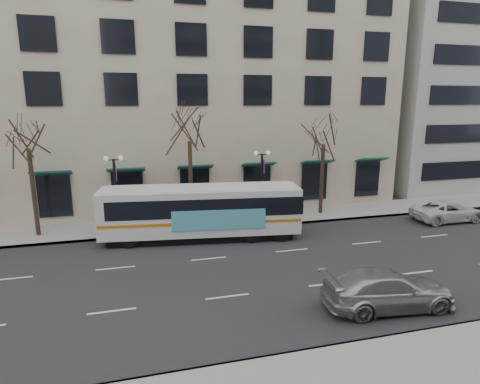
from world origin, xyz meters
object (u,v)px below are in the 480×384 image
object	(u,v)px
tree_far_mid	(189,127)
white_pickup	(447,211)
tree_far_right	(324,131)
lamp_post_right	(262,182)
lamp_post_left	(116,190)
city_bus	(202,211)
tree_far_left	(27,133)
silver_car	(388,289)

from	to	relation	value
tree_far_mid	white_pickup	bearing A→B (deg)	-11.75
tree_far_right	lamp_post_right	distance (m)	6.11
lamp_post_left	city_bus	world-z (taller)	lamp_post_left
tree_far_left	city_bus	size ratio (longest dim) A/B	0.65
lamp_post_left	lamp_post_right	world-z (taller)	same
tree_far_mid	white_pickup	size ratio (longest dim) A/B	1.62
lamp_post_right	city_bus	distance (m)	5.42
tree_far_right	city_bus	bearing A→B (deg)	-162.75
lamp_post_left	city_bus	size ratio (longest dim) A/B	0.41
tree_far_left	silver_car	distance (m)	22.21
lamp_post_left	tree_far_mid	bearing A→B (deg)	6.85
city_bus	tree_far_right	bearing A→B (deg)	24.85
tree_far_mid	silver_car	world-z (taller)	tree_far_mid
tree_far_left	tree_far_right	bearing A→B (deg)	0.00
city_bus	silver_car	world-z (taller)	city_bus
tree_far_mid	city_bus	bearing A→B (deg)	-84.59
lamp_post_right	city_bus	size ratio (longest dim) A/B	0.41
tree_far_left	lamp_post_left	bearing A→B (deg)	-6.83
lamp_post_left	city_bus	xyz separation A→B (m)	(5.28, -2.42, -1.09)
tree_far_left	white_pickup	world-z (taller)	tree_far_left
lamp_post_right	tree_far_right	bearing A→B (deg)	6.85
tree_far_mid	city_bus	distance (m)	5.89
white_pickup	lamp_post_right	bearing A→B (deg)	76.70
tree_far_right	lamp_post_right	world-z (taller)	tree_far_right
tree_far_left	tree_far_right	xyz separation A→B (m)	(20.00, 0.00, -0.28)
silver_car	lamp_post_right	bearing A→B (deg)	11.21
tree_far_left	lamp_post_right	bearing A→B (deg)	-2.29
tree_far_left	white_pickup	xyz separation A→B (m)	(28.33, -3.81, -5.97)
lamp_post_left	white_pickup	size ratio (longest dim) A/B	0.99
lamp_post_left	silver_car	bearing A→B (deg)	-49.08
tree_far_left	tree_far_mid	size ratio (longest dim) A/B	0.98
lamp_post_left	white_pickup	bearing A→B (deg)	-7.84
tree_far_mid	city_bus	xyz separation A→B (m)	(0.29, -3.02, -5.06)
lamp_post_right	white_pickup	xyz separation A→B (m)	(13.32, -3.21, -2.21)
lamp_post_right	lamp_post_left	bearing A→B (deg)	180.00
tree_far_left	tree_far_mid	distance (m)	10.00
lamp_post_right	white_pickup	world-z (taller)	lamp_post_right
white_pickup	tree_far_right	bearing A→B (deg)	65.67
tree_far_left	silver_car	xyz separation A→B (m)	(16.42, -13.76, -5.88)
city_bus	white_pickup	bearing A→B (deg)	5.08
tree_far_right	lamp_post_right	size ratio (longest dim) A/B	1.55
city_bus	white_pickup	distance (m)	18.10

